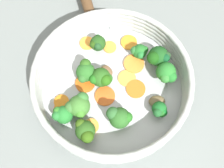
# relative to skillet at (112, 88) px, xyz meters

# --- Properties ---
(ground_plane) EXTENTS (4.00, 4.00, 0.00)m
(ground_plane) POSITION_rel_skillet_xyz_m (0.00, 0.00, -0.01)
(ground_plane) COLOR slate
(skillet) EXTENTS (0.32, 0.32, 0.02)m
(skillet) POSITION_rel_skillet_xyz_m (0.00, 0.00, 0.00)
(skillet) COLOR #B2B5B7
(skillet) RESTS_ON ground_plane
(skillet_rim_wall) EXTENTS (0.33, 0.33, 0.06)m
(skillet_rim_wall) POSITION_rel_skillet_xyz_m (0.00, 0.00, 0.04)
(skillet_rim_wall) COLOR #B5BBB5
(skillet_rim_wall) RESTS_ON skillet
(skillet_rivet_left) EXTENTS (0.01, 0.01, 0.01)m
(skillet_rivet_left) POSITION_rel_skillet_xyz_m (0.15, 0.02, 0.01)
(skillet_rivet_left) COLOR #AEB7BB
(skillet_rivet_left) RESTS_ON skillet
(skillet_rivet_right) EXTENTS (0.01, 0.01, 0.01)m
(skillet_rivet_right) POSITION_rel_skillet_xyz_m (0.12, 0.09, 0.01)
(skillet_rivet_right) COLOR #B5B9B8
(skillet_rivet_right) RESTS_ON skillet
(carrot_slice_0) EXTENTS (0.04, 0.04, 0.01)m
(carrot_slice_0) POSITION_rel_skillet_xyz_m (-0.09, 0.03, 0.01)
(carrot_slice_0) COLOR #F99839
(carrot_slice_0) RESTS_ON skillet
(carrot_slice_1) EXTENTS (0.04, 0.04, 0.00)m
(carrot_slice_1) POSITION_rel_skillet_xyz_m (-0.06, 0.10, 0.01)
(carrot_slice_1) COLOR orange
(carrot_slice_1) RESTS_ON skillet
(carrot_slice_2) EXTENTS (0.05, 0.05, 0.00)m
(carrot_slice_2) POSITION_rel_skillet_xyz_m (-0.02, 0.01, 0.01)
(carrot_slice_2) COLOR orange
(carrot_slice_2) RESTS_ON skillet
(carrot_slice_3) EXTENTS (0.07, 0.07, 0.01)m
(carrot_slice_3) POSITION_rel_skillet_xyz_m (0.06, -0.04, 0.01)
(carrot_slice_3) COLOR orange
(carrot_slice_3) RESTS_ON skillet
(carrot_slice_4) EXTENTS (0.05, 0.05, 0.00)m
(carrot_slice_4) POSITION_rel_skillet_xyz_m (0.12, -0.03, 0.01)
(carrot_slice_4) COLOR orange
(carrot_slice_4) RESTS_ON skillet
(carrot_slice_5) EXTENTS (0.05, 0.05, 0.00)m
(carrot_slice_5) POSITION_rel_skillet_xyz_m (-0.05, 0.10, 0.01)
(carrot_slice_5) COLOR orange
(carrot_slice_5) RESTS_ON skillet
(carrot_slice_6) EXTENTS (0.04, 0.04, 0.00)m
(carrot_slice_6) POSITION_rel_skillet_xyz_m (0.10, 0.02, 0.01)
(carrot_slice_6) COLOR #F69939
(carrot_slice_6) RESTS_ON skillet
(carrot_slice_7) EXTENTS (0.05, 0.05, 0.00)m
(carrot_slice_7) POSITION_rel_skillet_xyz_m (0.02, -0.03, 0.01)
(carrot_slice_7) COLOR #F19C40
(carrot_slice_7) RESTS_ON skillet
(carrot_slice_8) EXTENTS (0.06, 0.06, 0.00)m
(carrot_slice_8) POSITION_rel_skillet_xyz_m (-0.00, 0.06, 0.01)
(carrot_slice_8) COLOR orange
(carrot_slice_8) RESTS_ON skillet
(carrot_slice_9) EXTENTS (0.06, 0.06, 0.00)m
(carrot_slice_9) POSITION_rel_skillet_xyz_m (-0.00, -0.05, 0.01)
(carrot_slice_9) COLOR orange
(carrot_slice_9) RESTS_ON skillet
(carrot_slice_10) EXTENTS (0.05, 0.05, 0.00)m
(carrot_slice_10) POSITION_rel_skillet_xyz_m (0.10, 0.07, 0.01)
(carrot_slice_10) COLOR orange
(carrot_slice_10) RESTS_ON skillet
(broccoli_floret_0) EXTENTS (0.04, 0.03, 0.04)m
(broccoli_floret_0) POSITION_rel_skillet_xyz_m (-0.05, -0.10, 0.03)
(broccoli_floret_0) COLOR #5F8E48
(broccoli_floret_0) RESTS_ON skillet
(broccoli_floret_1) EXTENTS (0.05, 0.05, 0.05)m
(broccoli_floret_1) POSITION_rel_skillet_xyz_m (-0.06, 0.06, 0.04)
(broccoli_floret_1) COLOR #70A54E
(broccoli_floret_1) RESTS_ON skillet
(broccoli_floret_2) EXTENTS (0.05, 0.05, 0.06)m
(broccoli_floret_2) POSITION_rel_skillet_xyz_m (0.07, -0.09, 0.05)
(broccoli_floret_2) COLOR #8CB564
(broccoli_floret_2) RESTS_ON skillet
(broccoli_floret_3) EXTENTS (0.04, 0.04, 0.04)m
(broccoli_floret_3) POSITION_rel_skillet_xyz_m (0.08, -0.05, 0.03)
(broccoli_floret_3) COLOR #8BA967
(broccoli_floret_3) RESTS_ON skillet
(broccoli_floret_4) EXTENTS (0.05, 0.04, 0.05)m
(broccoli_floret_4) POSITION_rel_skillet_xyz_m (0.02, 0.06, 0.03)
(broccoli_floret_4) COLOR #79A35F
(broccoli_floret_4) RESTS_ON skillet
(broccoli_floret_5) EXTENTS (0.05, 0.04, 0.05)m
(broccoli_floret_5) POSITION_rel_skillet_xyz_m (0.03, -0.11, 0.04)
(broccoli_floret_5) COLOR #81A566
(broccoli_floret_5) RESTS_ON skillet
(broccoli_floret_6) EXTENTS (0.04, 0.05, 0.05)m
(broccoli_floret_6) POSITION_rel_skillet_xyz_m (-0.08, -0.02, 0.04)
(broccoli_floret_6) COLOR #74995A
(broccoli_floret_6) RESTS_ON skillet
(broccoli_floret_7) EXTENTS (0.05, 0.04, 0.05)m
(broccoli_floret_7) POSITION_rel_skillet_xyz_m (-0.11, 0.04, 0.04)
(broccoli_floret_7) COLOR #78A74F
(broccoli_floret_7) RESTS_ON skillet
(broccoli_floret_8) EXTENTS (0.04, 0.05, 0.05)m
(broccoli_floret_8) POSITION_rel_skillet_xyz_m (0.01, 0.02, 0.03)
(broccoli_floret_8) COLOR #7BA861
(broccoli_floret_8) RESTS_ON skillet
(broccoli_floret_9) EXTENTS (0.04, 0.04, 0.04)m
(broccoli_floret_9) POSITION_rel_skillet_xyz_m (0.09, 0.04, 0.03)
(broccoli_floret_9) COLOR #6E9950
(broccoli_floret_9) RESTS_ON skillet
(broccoli_floret_10) EXTENTS (0.04, 0.04, 0.04)m
(broccoli_floret_10) POSITION_rel_skillet_xyz_m (-0.08, 0.09, 0.03)
(broccoli_floret_10) COLOR #77A75F
(broccoli_floret_10) RESTS_ON skillet
(mushroom_piece_0) EXTENTS (0.04, 0.04, 0.01)m
(mushroom_piece_0) POSITION_rel_skillet_xyz_m (0.03, 0.02, 0.02)
(mushroom_piece_0) COLOR brown
(mushroom_piece_0) RESTS_ON skillet
(mushroom_piece_1) EXTENTS (0.03, 0.04, 0.01)m
(mushroom_piece_1) POSITION_rel_skillet_xyz_m (-0.03, -0.10, 0.02)
(mushroom_piece_1) COLOR brown
(mushroom_piece_1) RESTS_ON skillet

